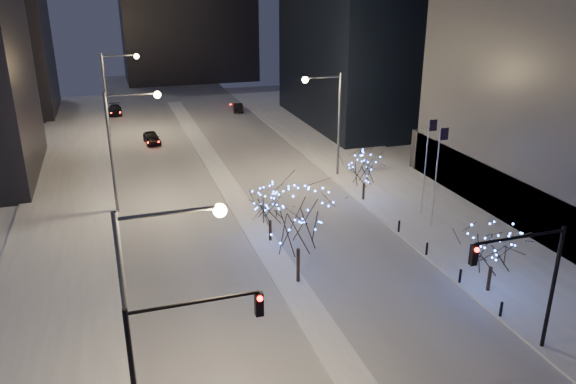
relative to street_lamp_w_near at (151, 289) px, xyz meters
name	(u,v)px	position (x,y,z in m)	size (l,w,h in m)	color
road	(218,171)	(8.94, 33.00, -6.49)	(20.00, 130.00, 0.02)	#AFB3BE
median	(228,186)	(8.94, 28.00, -6.42)	(2.00, 80.00, 0.15)	white
east_sidewalk	(426,206)	(23.94, 18.00, -6.42)	(10.00, 90.00, 0.15)	white
west_sidewalk	(62,254)	(-5.06, 18.00, -6.42)	(8.00, 90.00, 0.15)	white
street_lamp_w_near	(151,289)	(0.00, 0.00, 0.00)	(4.40, 0.56, 10.00)	#595E66
street_lamp_w_mid	(123,135)	(0.00, 25.00, 0.00)	(4.40, 0.56, 10.00)	#595E66
street_lamp_w_far	(114,83)	(0.00, 50.00, 0.00)	(4.40, 0.56, 10.00)	#595E66
street_lamp_east	(331,112)	(19.02, 28.00, -0.05)	(3.90, 0.56, 10.00)	#595E66
traffic_signal_west	(173,353)	(0.50, -2.00, -1.74)	(5.26, 0.43, 7.00)	black
traffic_signal_east	(531,272)	(17.88, -1.00, -1.74)	(5.26, 0.43, 7.00)	black
flagpoles	(432,165)	(22.30, 15.25, -1.70)	(1.35, 2.60, 8.00)	silver
bollards	(443,262)	(19.14, 8.00, -5.90)	(0.16, 12.16, 0.90)	black
car_near	(152,138)	(3.55, 45.28, -5.80)	(1.66, 4.12, 1.41)	black
car_mid	(238,107)	(17.04, 58.88, -5.87)	(1.33, 3.82, 1.26)	black
car_far	(115,110)	(-0.06, 62.38, -5.84)	(1.84, 4.53, 1.31)	black
holiday_tree_median_near	(298,220)	(9.44, 9.29, -2.11)	(6.36, 6.36, 6.60)	black
holiday_tree_median_far	(270,206)	(9.44, 15.60, -3.63)	(3.12, 3.12, 4.12)	black
holiday_tree_plaza_near	(494,247)	(20.24, 4.64, -3.41)	(4.27, 4.27, 4.57)	black
holiday_tree_plaza_far	(365,169)	(19.44, 20.98, -3.56)	(3.99, 3.99, 4.36)	black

